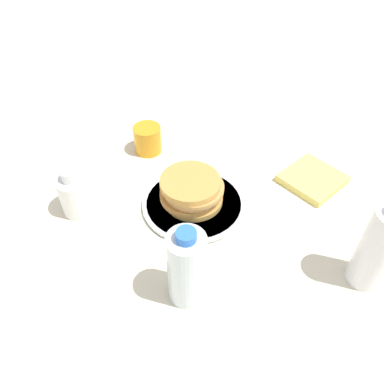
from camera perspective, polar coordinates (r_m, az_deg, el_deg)
ground_plane at (r=0.96m, az=0.05°, el=-1.03°), size 4.00×4.00×0.00m
plate at (r=0.94m, az=0.00°, el=-1.75°), size 0.26×0.26×0.01m
pancake_stack at (r=0.91m, az=0.03°, el=0.26°), size 0.16×0.15×0.07m
juice_glass at (r=1.09m, az=-6.76°, el=8.00°), size 0.08×0.08×0.08m
cream_jug at (r=0.94m, az=-17.15°, el=-0.18°), size 0.08×0.08×0.13m
water_bottle_near at (r=0.72m, az=-0.82°, el=-11.47°), size 0.07×0.07×0.19m
water_bottle_mid at (r=0.81m, az=26.47°, el=-7.69°), size 0.07×0.07×0.22m
napkin at (r=1.05m, az=17.88°, el=1.91°), size 0.20×0.20×0.02m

